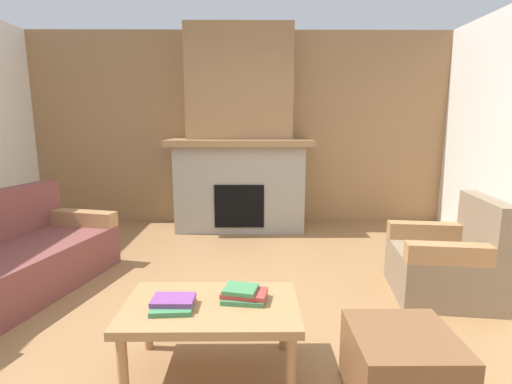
# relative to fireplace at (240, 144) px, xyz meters

# --- Properties ---
(ground) EXTENTS (9.00, 9.00, 0.00)m
(ground) POSITION_rel_fireplace_xyz_m (0.00, -2.62, -1.16)
(ground) COLOR olive
(wall_back_wood_panel) EXTENTS (6.00, 0.12, 2.70)m
(wall_back_wood_panel) POSITION_rel_fireplace_xyz_m (0.00, 0.38, 0.19)
(wall_back_wood_panel) COLOR #997047
(wall_back_wood_panel) RESTS_ON ground
(fireplace) EXTENTS (1.90, 0.82, 2.70)m
(fireplace) POSITION_rel_fireplace_xyz_m (0.00, 0.00, 0.00)
(fireplace) COLOR gray
(fireplace) RESTS_ON ground
(couch) EXTENTS (1.24, 1.95, 0.85)m
(couch) POSITION_rel_fireplace_xyz_m (-1.90, -2.13, -0.88)
(couch) COLOR brown
(couch) RESTS_ON ground
(armchair) EXTENTS (0.85, 0.85, 0.85)m
(armchair) POSITION_rel_fireplace_xyz_m (1.82, -2.18, -0.87)
(armchair) COLOR #847056
(armchair) RESTS_ON ground
(coffee_table) EXTENTS (1.00, 0.60, 0.43)m
(coffee_table) POSITION_rel_fireplace_xyz_m (-0.06, -3.17, -0.79)
(coffee_table) COLOR #A87A4C
(coffee_table) RESTS_ON ground
(ottoman) EXTENTS (0.52, 0.52, 0.40)m
(ottoman) POSITION_rel_fireplace_xyz_m (0.95, -3.44, -0.96)
(ottoman) COLOR brown
(ottoman) RESTS_ON ground
(book_stack_near_edge) EXTENTS (0.24, 0.23, 0.06)m
(book_stack_near_edge) POSITION_rel_fireplace_xyz_m (-0.27, -3.21, -0.71)
(book_stack_near_edge) COLOR #3D7F4C
(book_stack_near_edge) RESTS_ON coffee_table
(book_stack_center) EXTENTS (0.28, 0.22, 0.08)m
(book_stack_center) POSITION_rel_fireplace_xyz_m (0.12, -3.12, -0.70)
(book_stack_center) COLOR #3D7F4C
(book_stack_center) RESTS_ON coffee_table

